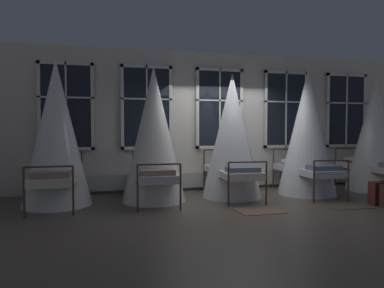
# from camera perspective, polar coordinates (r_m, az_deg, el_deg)

# --- Properties ---
(ground) EXTENTS (23.41, 23.41, 0.00)m
(ground) POSITION_cam_1_polar(r_m,az_deg,el_deg) (7.19, 7.85, -9.21)
(ground) COLOR brown
(back_wall_with_windows) EXTENTS (12.70, 0.10, 3.31)m
(back_wall_with_windows) POSITION_cam_1_polar(r_m,az_deg,el_deg) (8.40, 4.43, 3.83)
(back_wall_with_windows) COLOR silver
(back_wall_with_windows) RESTS_ON ground
(window_bank) EXTENTS (8.23, 0.10, 2.86)m
(window_bank) POSITION_cam_1_polar(r_m,az_deg,el_deg) (8.29, 4.67, 0.76)
(window_bank) COLOR black
(window_bank) RESTS_ON ground
(cot_first) EXTENTS (1.28, 1.88, 2.79)m
(cot_first) POSITION_cam_1_polar(r_m,az_deg,el_deg) (6.96, -21.79, 1.44)
(cot_first) COLOR #4C3323
(cot_first) RESTS_ON ground
(cot_second) EXTENTS (1.28, 1.88, 2.73)m
(cot_second) POSITION_cam_1_polar(r_m,az_deg,el_deg) (6.90, -6.44, 1.33)
(cot_second) COLOR #4C3323
(cot_second) RESTS_ON ground
(cot_third) EXTENTS (1.28, 1.88, 2.65)m
(cot_third) POSITION_cam_1_polar(r_m,az_deg,el_deg) (7.33, 6.71, 1.10)
(cot_third) COLOR #4C3323
(cot_third) RESTS_ON ground
(cot_fourth) EXTENTS (1.28, 1.89, 2.80)m
(cot_fourth) POSITION_cam_1_polar(r_m,az_deg,el_deg) (8.03, 18.78, 1.63)
(cot_fourth) COLOR #4C3323
(cot_fourth) RESTS_ON ground
(cot_fifth) EXTENTS (1.28, 1.87, 2.69)m
(cot_fifth) POSITION_cam_1_polar(r_m,az_deg,el_deg) (9.18, 28.33, 1.19)
(cot_fifth) COLOR #4C3323
(cot_fifth) RESTS_ON ground
(rug_third) EXTENTS (0.82, 0.58, 0.01)m
(rug_third) POSITION_cam_1_polar(r_m,az_deg,el_deg) (6.25, 11.28, -10.93)
(rug_third) COLOR brown
(rug_third) RESTS_ON ground
(rug_fourth) EXTENTS (0.81, 0.57, 0.01)m
(rug_fourth) POSITION_cam_1_polar(r_m,az_deg,el_deg) (7.15, 24.46, -9.42)
(rug_fourth) COLOR brown
(rug_fourth) RESTS_ON ground
(suitcase_dark) EXTENTS (0.56, 0.23, 0.47)m
(suitcase_dark) POSITION_cam_1_polar(r_m,az_deg,el_deg) (7.60, 29.52, -7.15)
(suitcase_dark) COLOR #5B231E
(suitcase_dark) RESTS_ON ground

